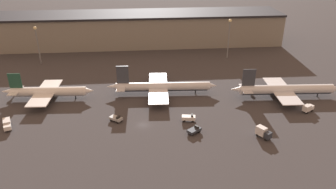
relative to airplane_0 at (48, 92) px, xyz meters
name	(u,v)px	position (x,y,z in m)	size (l,w,h in m)	color
ground	(143,125)	(39.90, -25.05, -3.37)	(600.00, 600.00, 0.00)	#383538
terminal_building	(139,29)	(39.90, 75.59, 6.61)	(178.28, 28.65, 19.87)	gray
airplane_0	(48,92)	(0.00, 0.00, 0.00)	(39.11, 26.74, 11.97)	white
airplane_1	(162,87)	(48.69, 0.99, -0.07)	(48.77, 32.80, 13.30)	silver
airplane_2	(285,90)	(101.54, -7.18, 0.16)	(48.34, 27.66, 13.21)	silver
service_vehicle_0	(116,118)	(29.83, -21.35, -2.22)	(5.41, 4.98, 2.47)	#9EA3A8
service_vehicle_1	(7,124)	(-9.47, -22.59, -1.76)	(4.71, 7.23, 2.79)	white
service_vehicle_2	(194,130)	(58.01, -32.07, -2.21)	(5.56, 5.08, 2.48)	#282D38
service_vehicle_3	(263,132)	(81.28, -36.91, -1.32)	(4.85, 5.88, 3.76)	#282D38
service_vehicle_4	(189,118)	(57.19, -23.71, -1.98)	(5.43, 3.17, 2.94)	white
service_vehicle_5	(308,108)	(105.39, -20.74, -1.65)	(5.31, 4.27, 3.07)	white
lamp_post_0	(37,40)	(-14.56, 44.83, 10.06)	(1.80, 1.80, 20.56)	slate
lamp_post_1	(229,33)	(89.52, 44.83, 11.05)	(1.80, 1.80, 22.32)	slate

